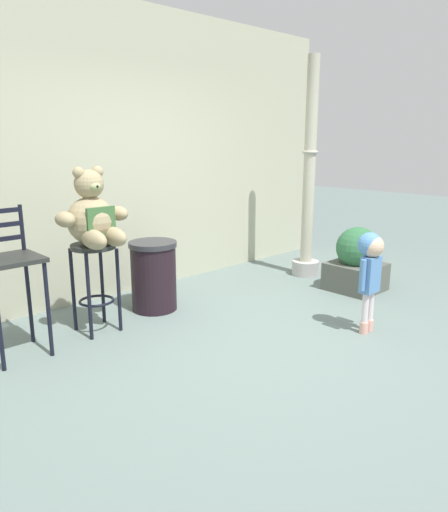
# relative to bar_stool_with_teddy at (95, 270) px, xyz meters

# --- Properties ---
(ground_plane) EXTENTS (24.00, 24.00, 0.00)m
(ground_plane) POSITION_rel_bar_stool_with_teddy_xyz_m (0.83, -1.31, -0.56)
(ground_plane) COLOR slate
(building_wall) EXTENTS (6.34, 0.30, 3.07)m
(building_wall) POSITION_rel_bar_stool_with_teddy_xyz_m (0.83, 0.94, 0.97)
(building_wall) COLOR #B0B196
(building_wall) RESTS_ON ground_plane
(bar_stool_with_teddy) EXTENTS (0.38, 0.38, 0.80)m
(bar_stool_with_teddy) POSITION_rel_bar_stool_with_teddy_xyz_m (0.00, 0.00, 0.00)
(bar_stool_with_teddy) COLOR #252725
(bar_stool_with_teddy) RESTS_ON ground_plane
(teddy_bear) EXTENTS (0.64, 0.58, 0.66)m
(teddy_bear) POSITION_rel_bar_stool_with_teddy_xyz_m (0.00, -0.03, 0.47)
(teddy_bear) COLOR #9C8C67
(teddy_bear) RESTS_ON bar_stool_with_teddy
(child_walking) EXTENTS (0.29, 0.23, 0.90)m
(child_walking) POSITION_rel_bar_stool_with_teddy_xyz_m (1.72, -1.68, 0.09)
(child_walking) COLOR #DFA393
(child_walking) RESTS_ON ground_plane
(trash_bin) EXTENTS (0.48, 0.48, 0.70)m
(trash_bin) POSITION_rel_bar_stool_with_teddy_xyz_m (0.70, 0.11, -0.21)
(trash_bin) COLOR black
(trash_bin) RESTS_ON ground_plane
(lamppost) EXTENTS (0.34, 0.34, 2.63)m
(lamppost) POSITION_rel_bar_stool_with_teddy_xyz_m (2.84, -0.16, 0.46)
(lamppost) COLOR #A8A4A3
(lamppost) RESTS_ON ground_plane
(bar_chair_empty) EXTENTS (0.44, 0.44, 1.17)m
(bar_chair_empty) POSITION_rel_bar_stool_with_teddy_xyz_m (-0.72, -0.00, 0.15)
(bar_chair_empty) COLOR #252725
(bar_chair_empty) RESTS_ON ground_plane
(planter_with_shrub) EXTENTS (0.56, 0.56, 0.73)m
(planter_with_shrub) POSITION_rel_bar_stool_with_teddy_xyz_m (2.74, -0.94, -0.23)
(planter_with_shrub) COLOR #51544C
(planter_with_shrub) RESTS_ON ground_plane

